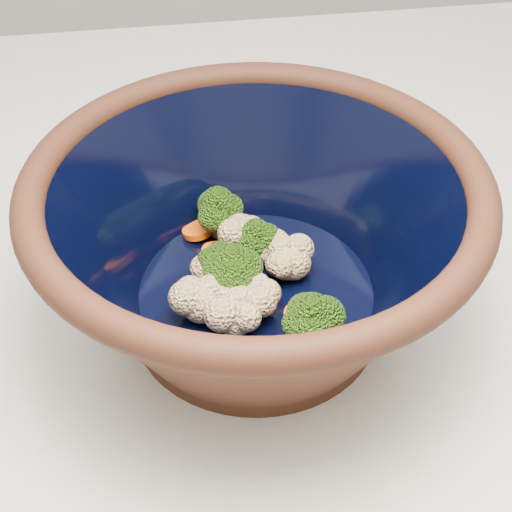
{
  "coord_description": "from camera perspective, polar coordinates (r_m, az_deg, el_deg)",
  "views": [
    {
      "loc": [
        -0.11,
        -0.43,
        1.36
      ],
      "look_at": [
        -0.04,
        -0.0,
        0.97
      ],
      "focal_mm": 50.0,
      "sensor_mm": 36.0,
      "label": 1
    }
  ],
  "objects": [
    {
      "name": "vegetable_pile",
      "position": [
        0.59,
        -0.67,
        -0.75
      ],
      "size": [
        0.12,
        0.19,
        0.06
      ],
      "color": "#608442",
      "rests_on": "mixing_bowl"
    },
    {
      "name": "mixing_bowl",
      "position": [
        0.57,
        0.0,
        1.13
      ],
      "size": [
        0.4,
        0.4,
        0.16
      ],
      "rotation": [
        0.0,
        0.0,
        0.21
      ],
      "color": "black",
      "rests_on": "counter"
    }
  ]
}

